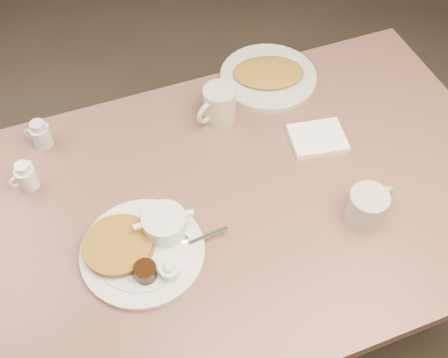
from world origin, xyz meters
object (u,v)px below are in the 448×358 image
object	(u,v)px
coffee_mug_near	(368,206)
creamer_left	(26,176)
diner_table	(227,237)
hash_plate	(268,75)
coffee_mug_far	(219,104)
creamer_right	(41,134)
main_plate	(143,245)

from	to	relation	value
coffee_mug_near	creamer_left	xyz separation A→B (m)	(-0.75, 0.39, -0.01)
diner_table	hash_plate	bearing A→B (deg)	53.58
coffee_mug_near	coffee_mug_far	xyz separation A→B (m)	(-0.21, 0.44, 0.00)
coffee_mug_near	diner_table	bearing A→B (deg)	151.56
coffee_mug_near	creamer_right	distance (m)	0.86
main_plate	coffee_mug_near	world-z (taller)	coffee_mug_near
main_plate	hash_plate	bearing A→B (deg)	40.55
coffee_mug_near	hash_plate	xyz separation A→B (m)	(-0.02, 0.53, -0.03)
coffee_mug_far	creamer_right	bearing A→B (deg)	170.95
creamer_right	main_plate	bearing A→B (deg)	-68.39
main_plate	coffee_mug_far	size ratio (longest dim) A/B	2.55
coffee_mug_near	hash_plate	size ratio (longest dim) A/B	0.39
coffee_mug_far	main_plate	bearing A→B (deg)	-132.76
coffee_mug_far	creamer_left	world-z (taller)	coffee_mug_far
main_plate	creamer_left	world-z (taller)	creamer_left
creamer_right	hash_plate	size ratio (longest dim) A/B	0.22
diner_table	hash_plate	xyz separation A→B (m)	(0.28, 0.37, 0.18)
coffee_mug_near	creamer_right	world-z (taller)	coffee_mug_near
diner_table	hash_plate	world-z (taller)	hash_plate
coffee_mug_near	creamer_left	distance (m)	0.84
main_plate	diner_table	bearing A→B (deg)	14.26
diner_table	creamer_right	distance (m)	0.57
coffee_mug_near	coffee_mug_far	world-z (taller)	coffee_mug_far
diner_table	creamer_left	xyz separation A→B (m)	(-0.45, 0.23, 0.21)
diner_table	coffee_mug_far	world-z (taller)	coffee_mug_far
diner_table	creamer_left	world-z (taller)	creamer_left
coffee_mug_near	coffee_mug_far	distance (m)	0.49
main_plate	creamer_right	size ratio (longest dim) A/B	4.49
creamer_left	creamer_right	distance (m)	0.14
hash_plate	creamer_right	bearing A→B (deg)	-178.47
diner_table	coffee_mug_near	bearing A→B (deg)	-28.44
coffee_mug_near	creamer_right	xyz separation A→B (m)	(-0.69, 0.52, -0.01)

